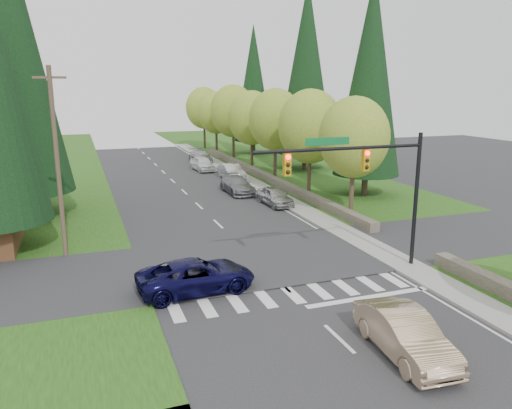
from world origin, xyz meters
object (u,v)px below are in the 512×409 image
parked_car_b (237,185)px  parked_car_c (231,172)px  parked_car_e (201,156)px  parked_car_d (203,164)px  parked_car_a (275,196)px  suv_navy (196,276)px  sedan_champagne (405,334)px

parked_car_b → parked_car_c: 6.46m
parked_car_e → parked_car_b: bearing=-95.0°
parked_car_d → parked_car_a: bearing=-90.0°
parked_car_c → parked_car_e: 12.25m
parked_car_a → parked_car_c: bearing=86.7°
parked_car_c → parked_car_e: bearing=89.3°
parked_car_a → parked_car_c: size_ratio=0.90×
parked_car_a → parked_car_e: 23.75m
parked_car_d → parked_car_c: bearing=-81.8°
suv_navy → parked_car_a: bearing=-38.3°
parked_car_c → parked_car_e: size_ratio=0.92×
suv_navy → parked_car_d: bearing=-18.8°
parked_car_a → parked_car_c: 11.50m
parked_car_d → sedan_champagne: bearing=-98.4°
parked_car_a → parked_car_e: parked_car_e is taller
suv_navy → parked_car_a: 17.13m
sedan_champagne → parked_car_b: (2.66, 27.18, -0.06)m
parked_car_b → suv_navy: bearing=-113.8°
parked_car_a → parked_car_b: bearing=101.8°
parked_car_a → parked_car_b: parked_car_b is taller
parked_car_a → parked_car_b: 5.38m
parked_car_b → parked_car_c: (1.40, 6.31, 0.04)m
sedan_champagne → parked_car_c: (4.06, 33.48, -0.01)m
parked_car_b → parked_car_d: size_ratio=1.09×
sedan_champagne → suv_navy: size_ratio=0.89×
suv_navy → parked_car_b: suv_navy is taller
parked_car_d → parked_car_e: 6.19m
suv_navy → parked_car_c: bearing=-24.8°
suv_navy → parked_car_b: size_ratio=1.07×
parked_car_c → sedan_champagne: bearing=-98.4°
suv_navy → parked_car_e: 39.13m
parked_car_a → parked_car_d: bearing=91.3°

